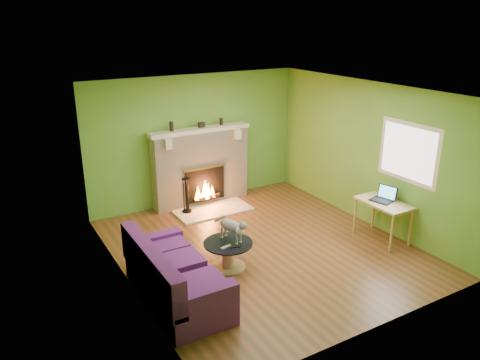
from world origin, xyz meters
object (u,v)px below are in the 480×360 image
object	(u,v)px
desk	(384,206)
sofa	(173,278)
cat	(231,228)
coffee_table	(228,253)

from	to	relation	value
desk	sofa	bearing A→B (deg)	178.40
sofa	cat	world-z (taller)	sofa
coffee_table	cat	size ratio (longest dim) A/B	1.19
sofa	coffee_table	distance (m)	1.12
sofa	coffee_table	size ratio (longest dim) A/B	2.53
sofa	desk	distance (m)	3.82
sofa	desk	world-z (taller)	sofa
coffee_table	cat	distance (m)	0.39
cat	coffee_table	bearing A→B (deg)	-164.05
sofa	cat	xyz separation A→B (m)	(1.13, 0.41, 0.29)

